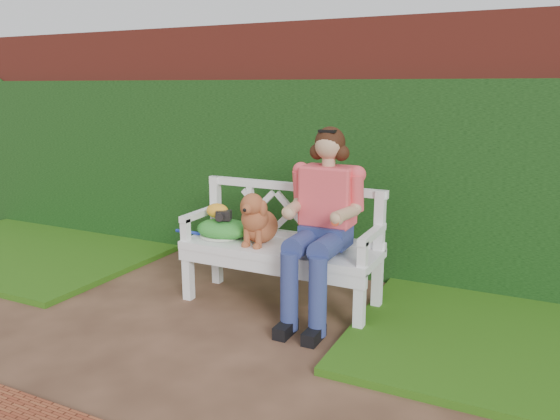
% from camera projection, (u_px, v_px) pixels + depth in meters
% --- Properties ---
extents(ground, '(60.00, 60.00, 0.00)m').
position_uv_depth(ground, '(171.00, 332.00, 3.74)').
color(ground, '#41291D').
extents(brick_wall, '(10.00, 0.30, 2.20)m').
position_uv_depth(brick_wall, '(290.00, 145.00, 5.16)').
color(brick_wall, maroon).
rests_on(brick_wall, ground).
extents(ivy_hedge, '(10.00, 0.18, 1.70)m').
position_uv_depth(ivy_hedge, '(279.00, 175.00, 5.02)').
color(ivy_hedge, '#24561C').
rests_on(ivy_hedge, ground).
extents(grass_left, '(2.60, 2.00, 0.05)m').
position_uv_depth(grass_left, '(34.00, 249.00, 5.55)').
color(grass_left, '#1B4D0E').
rests_on(grass_left, ground).
extents(garden_bench, '(1.62, 0.71, 0.48)m').
position_uv_depth(garden_bench, '(280.00, 275.00, 4.15)').
color(garden_bench, white).
rests_on(garden_bench, ground).
extents(seated_woman, '(0.61, 0.78, 1.33)m').
position_uv_depth(seated_woman, '(325.00, 227.00, 3.88)').
color(seated_woman, '#CD416C').
rests_on(seated_woman, ground).
extents(dog, '(0.34, 0.42, 0.41)m').
position_uv_depth(dog, '(259.00, 217.00, 4.09)').
color(dog, '#AB5727').
rests_on(dog, garden_bench).
extents(tennis_racket, '(0.63, 0.40, 0.03)m').
position_uv_depth(tennis_racket, '(215.00, 236.00, 4.30)').
color(tennis_racket, silver).
rests_on(tennis_racket, garden_bench).
extents(green_bag, '(0.44, 0.34, 0.15)m').
position_uv_depth(green_bag, '(223.00, 228.00, 4.29)').
color(green_bag, '#24961C').
rests_on(green_bag, garden_bench).
extents(camera_item, '(0.13, 0.12, 0.08)m').
position_uv_depth(camera_item, '(224.00, 215.00, 4.23)').
color(camera_item, black).
rests_on(camera_item, green_bag).
extents(baseball_glove, '(0.20, 0.15, 0.12)m').
position_uv_depth(baseball_glove, '(217.00, 211.00, 4.29)').
color(baseball_glove, orange).
rests_on(baseball_glove, green_bag).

